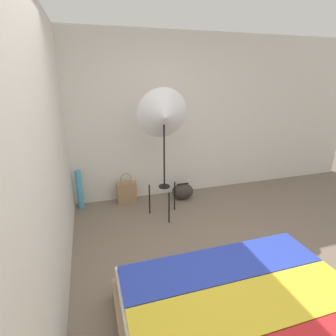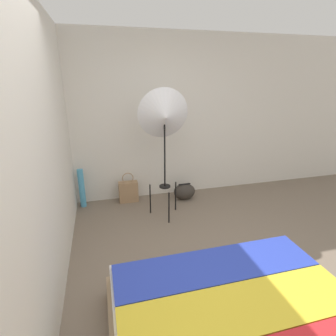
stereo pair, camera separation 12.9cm
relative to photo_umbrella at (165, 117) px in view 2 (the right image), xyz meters
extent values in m
plane|color=#756656|center=(-0.02, -1.68, -1.45)|extent=(14.00, 14.00, 0.00)
cube|color=silver|center=(-0.02, 0.77, -0.15)|extent=(8.00, 0.05, 2.60)
cube|color=silver|center=(-1.31, -0.68, -0.15)|extent=(0.05, 8.00, 2.60)
cube|color=gold|center=(0.05, -2.09, -1.07)|extent=(1.76, 0.45, 0.04)
cube|color=#283DAD|center=(0.05, -1.63, -1.07)|extent=(1.76, 0.45, 0.04)
cylinder|color=black|center=(0.00, -0.23, -1.22)|extent=(0.02, 0.02, 0.46)
cylinder|color=black|center=(-0.20, 0.11, -1.22)|extent=(0.02, 0.02, 0.46)
cylinder|color=black|center=(0.20, 0.11, -1.22)|extent=(0.02, 0.02, 0.46)
cylinder|color=black|center=(0.00, 0.00, -0.99)|extent=(0.16, 0.16, 0.02)
cylinder|color=black|center=(0.00, 0.00, -0.48)|extent=(0.02, 0.02, 1.00)
cone|color=silver|center=(0.00, 0.00, 0.02)|extent=(0.69, 0.32, 0.71)
cube|color=#9E7A56|center=(-0.46, 0.58, -1.28)|extent=(0.31, 0.13, 0.34)
torus|color=#9E7A56|center=(-0.46, 0.58, -1.04)|extent=(0.18, 0.01, 0.18)
ellipsoid|color=#332D28|center=(0.45, 0.45, -1.32)|extent=(0.36, 0.26, 0.26)
cube|color=black|center=(0.45, 0.45, -1.18)|extent=(0.20, 0.04, 0.01)
cylinder|color=#4CA3D1|center=(-1.18, 0.60, -1.14)|extent=(0.09, 0.09, 0.62)
camera|label=1|loc=(-0.96, -3.31, 0.49)|focal=28.00mm
camera|label=2|loc=(-0.83, -3.34, 0.49)|focal=28.00mm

